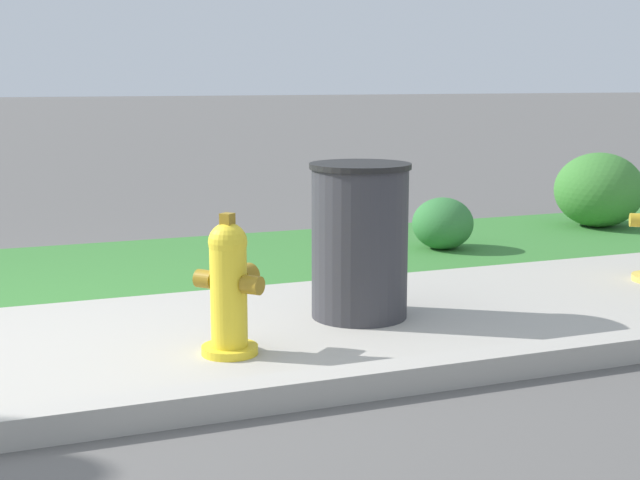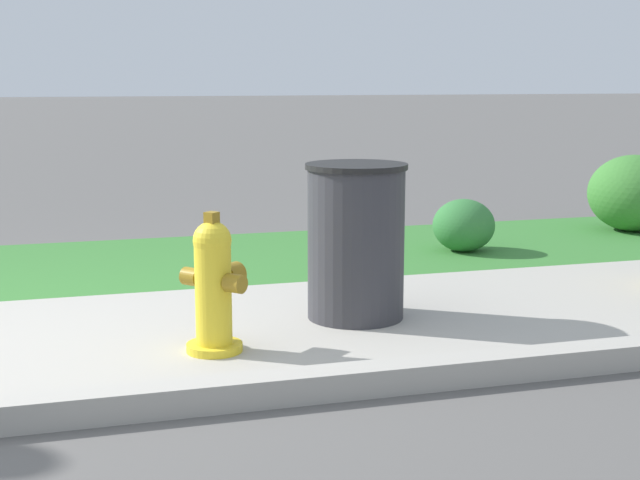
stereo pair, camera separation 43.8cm
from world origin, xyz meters
name	(u,v)px [view 2 (the right image)]	position (x,y,z in m)	size (l,w,h in m)	color
ground_plane	(4,350)	(0.00, 0.00, 0.00)	(120.00, 120.00, 0.00)	#5B5956
sidewalk_pavement	(4,349)	(0.00, 0.00, 0.01)	(18.00, 1.99, 0.01)	#ADA89E
grass_verge	(21,269)	(0.00, 1.96, 0.00)	(18.00, 1.94, 0.01)	#387A33
fire_hydrant_at_driveway	(214,286)	(1.00, -0.33, 0.33)	(0.33, 0.33, 0.70)	yellow
trash_bin	(356,242)	(1.86, 0.07, 0.44)	(0.56, 0.56, 0.87)	#333338
shrub_bush_near_lamp	(634,193)	(5.11, 2.15, 0.33)	(0.79, 0.79, 0.67)	#3D7F33
shrub_bush_far_verge	(464,225)	(3.28, 1.71, 0.20)	(0.48, 0.48, 0.41)	#337538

